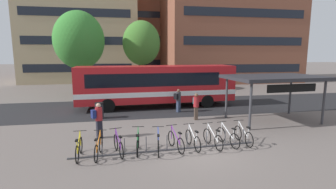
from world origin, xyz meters
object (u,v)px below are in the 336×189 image
object	(u,v)px
city_bus	(158,84)
parked_bicycle_white_6	(193,140)
parked_bicycle_orange_1	(99,148)
parked_bicycle_purple_5	(176,141)
parked_bicycle_white_7	(213,139)
transit_shelter	(275,79)
parked_bicycle_green_3	(138,144)
commuter_black_pack_1	(178,99)
street_tree_1	(79,40)
parked_bicycle_white_8	(228,137)
parked_bicycle_blue_4	(158,144)
trash_bin	(99,110)
street_tree_0	(141,43)
parked_bicycle_white_9	(243,135)
commuter_teal_pack_0	(196,105)
parked_bicycle_purple_2	(118,145)
parked_bicycle_yellow_0	(79,149)

from	to	relation	value
city_bus	parked_bicycle_white_6	size ratio (longest dim) A/B	7.05
parked_bicycle_orange_1	parked_bicycle_white_6	xyz separation A→B (m)	(4.00, 0.25, 0.00)
parked_bicycle_purple_5	parked_bicycle_white_6	bearing A→B (deg)	-97.68
parked_bicycle_white_7	transit_shelter	distance (m)	6.69
parked_bicycle_green_3	commuter_black_pack_1	xyz separation A→B (m)	(3.33, 6.96, 0.57)
city_bus	street_tree_1	xyz separation A→B (m)	(-6.71, 7.16, 3.66)
parked_bicycle_white_7	street_tree_1	xyz separation A→B (m)	(-7.88, 16.19, 5.05)
parked_bicycle_white_8	commuter_black_pack_1	distance (m)	6.93
parked_bicycle_blue_4	parked_bicycle_white_7	distance (m)	2.49
trash_bin	street_tree_1	bearing A→B (deg)	103.99
parked_bicycle_white_6	street_tree_0	bearing A→B (deg)	-3.99
parked_bicycle_white_9	street_tree_0	distance (m)	18.48
parked_bicycle_white_6	street_tree_0	world-z (taller)	street_tree_0
commuter_teal_pack_0	commuter_black_pack_1	world-z (taller)	commuter_teal_pack_0
parked_bicycle_purple_2	parked_bicycle_white_9	xyz separation A→B (m)	(5.68, 0.24, 0.00)
city_bus	transit_shelter	xyz separation A→B (m)	(6.38, -5.48, 0.85)
parked_bicycle_white_7	transit_shelter	bearing A→B (deg)	-65.34
parked_bicycle_white_7	parked_bicycle_white_9	distance (m)	1.56
parked_bicycle_green_3	parked_bicycle_white_9	bearing A→B (deg)	-81.48
city_bus	parked_bicycle_white_8	bearing A→B (deg)	-79.93
parked_bicycle_blue_4	transit_shelter	bearing A→B (deg)	-56.58
parked_bicycle_white_8	parked_bicycle_green_3	bearing A→B (deg)	78.06
parked_bicycle_white_7	street_tree_0	xyz separation A→B (m)	(-1.65, 17.71, 4.88)
parked_bicycle_white_7	parked_bicycle_purple_5	bearing A→B (deg)	81.49
parked_bicycle_white_6	parked_bicycle_white_8	world-z (taller)	same
parked_bicycle_orange_1	street_tree_1	size ratio (longest dim) A/B	0.21
parked_bicycle_green_3	street_tree_0	xyz separation A→B (m)	(1.68, 17.72, 4.88)
parked_bicycle_yellow_0	parked_bicycle_orange_1	distance (m)	0.76
parked_bicycle_orange_1	city_bus	bearing A→B (deg)	-16.27
street_tree_0	parked_bicycle_white_8	bearing A→B (deg)	-82.26
parked_bicycle_white_6	parked_bicycle_white_7	world-z (taller)	same
parked_bicycle_blue_4	street_tree_1	bearing A→B (deg)	25.93
parked_bicycle_white_6	commuter_teal_pack_0	bearing A→B (deg)	-24.76
parked_bicycle_white_9	parked_bicycle_green_3	bearing A→B (deg)	89.66
parked_bicycle_white_9	trash_bin	bearing A→B (deg)	46.76
trash_bin	transit_shelter	bearing A→B (deg)	-13.87
parked_bicycle_orange_1	street_tree_0	bearing A→B (deg)	-4.54
parked_bicycle_blue_4	street_tree_1	world-z (taller)	street_tree_1
parked_bicycle_purple_2	parked_bicycle_white_8	distance (m)	4.88
transit_shelter	commuter_black_pack_1	size ratio (longest dim) A/B	3.52
parked_bicycle_green_3	parked_bicycle_purple_5	bearing A→B (deg)	-84.40
parked_bicycle_yellow_0	city_bus	bearing A→B (deg)	-26.61
parked_bicycle_yellow_0	parked_bicycle_purple_5	size ratio (longest dim) A/B	1.02
parked_bicycle_yellow_0	parked_bicycle_blue_4	bearing A→B (deg)	-90.34
parked_bicycle_orange_1	parked_bicycle_white_6	size ratio (longest dim) A/B	1.00
transit_shelter	commuter_black_pack_1	world-z (taller)	transit_shelter
city_bus	parked_bicycle_purple_5	xyz separation A→B (m)	(-0.52, -9.05, -1.39)
parked_bicycle_white_6	transit_shelter	world-z (taller)	transit_shelter
parked_bicycle_purple_5	trash_bin	xyz separation A→B (m)	(-3.69, 6.19, 0.13)
street_tree_1	parked_bicycle_blue_4	bearing A→B (deg)	-71.74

